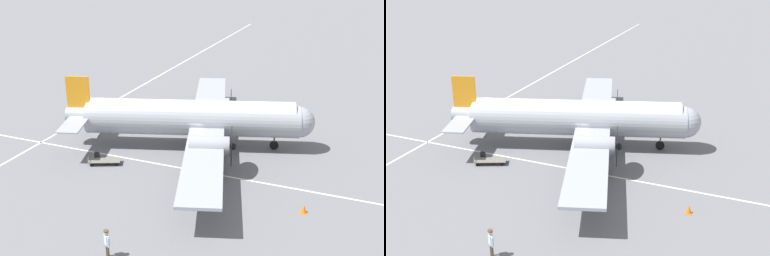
# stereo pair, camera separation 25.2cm
# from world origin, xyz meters

# --- Properties ---
(ground_plane) EXTENTS (300.00, 300.00, 0.00)m
(ground_plane) POSITION_xyz_m (0.00, 0.00, 0.00)
(ground_plane) COLOR slate
(apron_line_eastwest) EXTENTS (120.00, 0.16, 0.01)m
(apron_line_eastwest) POSITION_xyz_m (0.00, -3.86, 0.00)
(apron_line_eastwest) COLOR silver
(apron_line_eastwest) RESTS_ON ground_plane
(apron_line_northsouth) EXTENTS (0.16, 120.00, 0.01)m
(apron_line_northsouth) POSITION_xyz_m (-11.87, 0.00, 0.00)
(apron_line_northsouth) COLOR silver
(apron_line_northsouth) RESTS_ON ground_plane
(airliner_main) EXTENTS (19.57, 25.45, 5.70)m
(airliner_main) POSITION_xyz_m (0.38, 0.12, 2.49)
(airliner_main) COLOR #9399A3
(airliner_main) RESTS_ON ground_plane
(crew_foreground) EXTENTS (0.46, 0.39, 1.66)m
(crew_foreground) POSITION_xyz_m (1.34, -15.05, 1.04)
(crew_foreground) COLOR #473D2D
(crew_foreground) RESTS_ON ground_plane
(suitcase_near_door) EXTENTS (0.40, 0.17, 0.63)m
(suitcase_near_door) POSITION_xyz_m (-5.77, -4.95, 0.30)
(suitcase_near_door) COLOR #232328
(suitcase_near_door) RESTS_ON ground_plane
(baggage_cart) EXTENTS (2.53, 1.80, 0.56)m
(baggage_cart) POSITION_xyz_m (-4.84, -5.41, 0.28)
(baggage_cart) COLOR #6B665B
(baggage_cart) RESTS_ON ground_plane
(traffic_cone) EXTENTS (0.43, 0.43, 0.56)m
(traffic_cone) POSITION_xyz_m (10.10, -6.69, 0.26)
(traffic_cone) COLOR orange
(traffic_cone) RESTS_ON ground_plane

